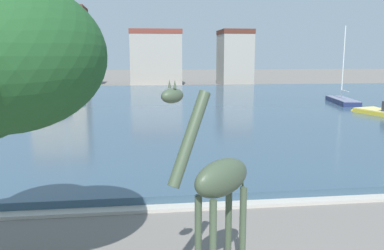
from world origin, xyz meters
TOP-DOWN VIEW (x-y plane):
  - harbor_water at (0.00, 34.64)m, footprint 90.99×53.67m
  - quay_edge_coping at (0.00, 7.56)m, footprint 90.99×0.50m
  - giraffe_statue at (-1.04, 2.87)m, footprint 2.33×2.08m
  - sailboat_black at (-17.51, 53.49)m, footprint 3.94×8.35m
  - sailboat_green at (-9.99, 34.29)m, footprint 3.90×7.04m
  - sailboat_navy at (18.02, 33.79)m, footprint 2.96×7.50m
  - townhouse_corner_house at (-15.98, 64.27)m, footprint 9.10×6.99m
  - townhouse_tall_gabled at (0.07, 67.13)m, footprint 9.13×6.31m
  - townhouse_narrow_midrow at (14.34, 66.17)m, footprint 5.53×7.09m

SIDE VIEW (x-z plane):
  - quay_edge_coping at x=0.00m, z-range 0.00..0.12m
  - harbor_water at x=0.00m, z-range 0.00..0.40m
  - sailboat_black at x=-17.51m, z-range -3.16..3.82m
  - sailboat_navy at x=18.02m, z-range -3.64..4.59m
  - sailboat_green at x=-9.99m, z-range -3.27..4.26m
  - giraffe_statue at x=-1.04m, z-range 0.05..4.84m
  - townhouse_tall_gabled at x=0.07m, z-range 0.01..9.81m
  - townhouse_narrow_midrow at x=14.34m, z-range 0.01..9.83m
  - townhouse_corner_house at x=-15.98m, z-range 0.02..13.20m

